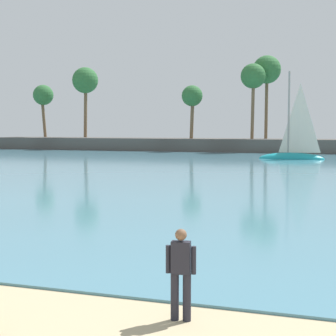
# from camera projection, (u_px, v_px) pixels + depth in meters

# --- Properties ---
(sea) EXTENTS (220.00, 102.55, 0.06)m
(sea) POSITION_uv_depth(u_px,v_px,m) (293.00, 158.00, 60.02)
(sea) COLOR teal
(sea) RESTS_ON ground
(palm_headland) EXTENTS (90.38, 6.57, 12.99)m
(palm_headland) POSITION_uv_depth(u_px,v_px,m) (319.00, 122.00, 69.75)
(palm_headland) COLOR #514C47
(palm_headland) RESTS_ON ground
(person_at_waterline) EXTENTS (0.55, 0.25, 1.67)m
(person_at_waterline) POSITION_uv_depth(u_px,v_px,m) (181.00, 272.00, 9.70)
(person_at_waterline) COLOR #23232D
(person_at_waterline) RESTS_ON ground
(sailboat_mid_bay) EXTENTS (6.77, 2.06, 9.80)m
(sailboat_mid_bay) POSITION_uv_depth(u_px,v_px,m) (293.00, 151.00, 56.79)
(sailboat_mid_bay) COLOR teal
(sailboat_mid_bay) RESTS_ON sea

